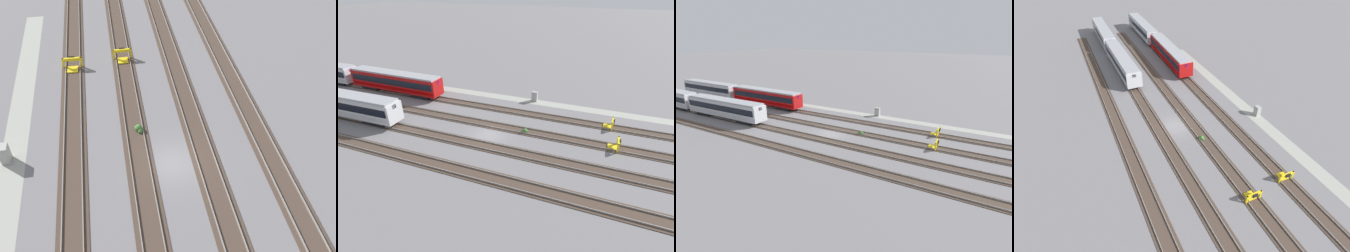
{
  "view_description": "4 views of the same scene",
  "coord_description": "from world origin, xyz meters",
  "views": [
    {
      "loc": [
        20.29,
        -4.0,
        23.07
      ],
      "look_at": [
        -2.47,
        0.0,
        1.8
      ],
      "focal_mm": 42.0,
      "sensor_mm": 36.0,
      "label": 1
    },
    {
      "loc": [
        -12.66,
        26.49,
        17.49
      ],
      "look_at": [
        -2.47,
        0.0,
        1.8
      ],
      "focal_mm": 28.0,
      "sensor_mm": 36.0,
      "label": 2
    },
    {
      "loc": [
        -20.88,
        32.6,
        14.93
      ],
      "look_at": [
        -2.47,
        0.0,
        1.8
      ],
      "focal_mm": 28.0,
      "sensor_mm": 36.0,
      "label": 3
    },
    {
      "loc": [
        -28.64,
        11.77,
        24.11
      ],
      "look_at": [
        -2.47,
        0.0,
        1.8
      ],
      "focal_mm": 28.0,
      "sensor_mm": 36.0,
      "label": 4
    }
  ],
  "objects": [
    {
      "name": "ground_plane",
      "position": [
        0.0,
        0.0,
        0.0
      ],
      "size": [
        400.0,
        400.0,
        0.0
      ],
      "primitive_type": "plane",
      "color": "slate"
    },
    {
      "name": "service_walkway",
      "position": [
        0.0,
        -12.46,
        0.0
      ],
      "size": [
        54.0,
        2.0,
        0.01
      ],
      "primitive_type": "cube",
      "color": "#9E9E93",
      "rests_on": "ground"
    },
    {
      "name": "rail_track_nearest",
      "position": [
        0.0,
        -7.79,
        0.04
      ],
      "size": [
        90.0,
        2.24,
        0.21
      ],
      "color": "#47382D",
      "rests_on": "ground"
    },
    {
      "name": "rail_track_near_inner",
      "position": [
        0.0,
        -2.6,
        0.04
      ],
      "size": [
        90.0,
        2.24,
        0.21
      ],
      "color": "#47382D",
      "rests_on": "ground"
    },
    {
      "name": "rail_track_middle",
      "position": [
        0.0,
        2.6,
        0.04
      ],
      "size": [
        90.0,
        2.24,
        0.21
      ],
      "color": "#47382D",
      "rests_on": "ground"
    },
    {
      "name": "rail_track_far_inner",
      "position": [
        0.0,
        7.79,
        0.04
      ],
      "size": [
        90.0,
        2.24,
        0.21
      ],
      "color": "#47382D",
      "rests_on": "ground"
    },
    {
      "name": "subway_car_front_row_left_inner",
      "position": [
        21.42,
        2.55,
        2.04
      ],
      "size": [
        18.03,
        3.02,
        3.7
      ],
      "color": "#B7BABF",
      "rests_on": "ground"
    },
    {
      "name": "subway_car_front_row_right_inner",
      "position": [
        21.42,
        -7.82,
        2.04
      ],
      "size": [
        18.06,
        3.22,
        3.7
      ],
      "color": "#A80F0F",
      "rests_on": "ground"
    },
    {
      "name": "bumper_stop_nearest_track",
      "position": [
        -14.69,
        -7.79,
        0.51
      ],
      "size": [
        1.37,
        2.01,
        1.22
      ],
      "color": "yellow",
      "rests_on": "ground"
    },
    {
      "name": "bumper_stop_near_inner_track",
      "position": [
        -15.45,
        -2.59,
        0.51
      ],
      "size": [
        1.35,
        2.0,
        1.22
      ],
      "color": "yellow",
      "rests_on": "ground"
    },
    {
      "name": "electrical_cabinet",
      "position": [
        -2.6,
        -12.9,
        0.8
      ],
      "size": [
        0.9,
        0.73,
        1.6
      ],
      "color": "#9E9E99",
      "rests_on": "ground"
    },
    {
      "name": "weed_clump",
      "position": [
        -4.24,
        -2.23,
        0.24
      ],
      "size": [
        0.92,
        0.7,
        0.64
      ],
      "color": "#427033",
      "rests_on": "ground"
    }
  ]
}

